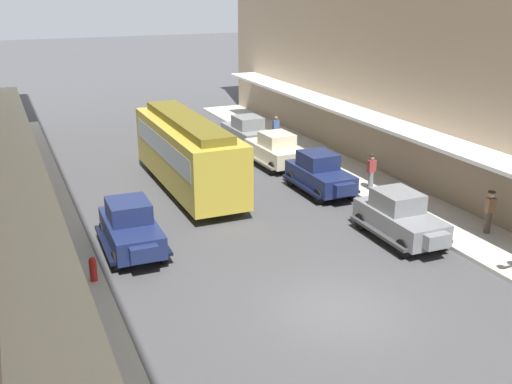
{
  "coord_description": "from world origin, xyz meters",
  "views": [
    {
      "loc": [
        -8.5,
        -13.47,
        9.2
      ],
      "look_at": [
        0.0,
        6.0,
        1.8
      ],
      "focal_mm": 42.16,
      "sensor_mm": 36.0,
      "label": 1
    }
  ],
  "objects_px": {
    "streetcar": "(188,150)",
    "pedestrian_2": "(371,172)",
    "pedestrian_0": "(276,129)",
    "parked_car_0": "(246,131)",
    "pedestrian_1": "(489,212)",
    "fire_hydrant": "(93,269)",
    "parked_car_4": "(320,172)",
    "parked_car_2": "(400,216)",
    "parked_car_3": "(275,149)",
    "parked_car_1": "(131,226)"
  },
  "relations": [
    {
      "from": "streetcar",
      "to": "pedestrian_2",
      "type": "bearing_deg",
      "value": -26.67
    },
    {
      "from": "streetcar",
      "to": "pedestrian_0",
      "type": "xyz_separation_m",
      "value": [
        7.21,
        5.65,
        -0.91
      ]
    },
    {
      "from": "parked_car_0",
      "to": "pedestrian_2",
      "type": "distance_m",
      "value": 10.24
    },
    {
      "from": "pedestrian_1",
      "to": "pedestrian_2",
      "type": "distance_m",
      "value": 6.23
    },
    {
      "from": "fire_hydrant",
      "to": "pedestrian_0",
      "type": "xyz_separation_m",
      "value": [
        12.89,
        13.51,
        0.43
      ]
    },
    {
      "from": "parked_car_4",
      "to": "pedestrian_1",
      "type": "bearing_deg",
      "value": -65.01
    },
    {
      "from": "parked_car_2",
      "to": "parked_car_3",
      "type": "relative_size",
      "value": 0.99
    },
    {
      "from": "streetcar",
      "to": "pedestrian_1",
      "type": "xyz_separation_m",
      "value": [
        8.78,
        -9.92,
        -0.89
      ]
    },
    {
      "from": "pedestrian_0",
      "to": "pedestrian_1",
      "type": "relative_size",
      "value": 0.98
    },
    {
      "from": "parked_car_0",
      "to": "streetcar",
      "type": "xyz_separation_m",
      "value": [
        -5.54,
        -6.23,
        0.96
      ]
    },
    {
      "from": "parked_car_4",
      "to": "streetcar",
      "type": "xyz_separation_m",
      "value": [
        -5.45,
        2.78,
        0.96
      ]
    },
    {
      "from": "pedestrian_1",
      "to": "parked_car_3",
      "type": "bearing_deg",
      "value": 106.36
    },
    {
      "from": "parked_car_0",
      "to": "pedestrian_1",
      "type": "distance_m",
      "value": 16.46
    },
    {
      "from": "parked_car_4",
      "to": "pedestrian_2",
      "type": "xyz_separation_m",
      "value": [
        2.13,
        -1.02,
        0.07
      ]
    },
    {
      "from": "parked_car_1",
      "to": "parked_car_2",
      "type": "distance_m",
      "value": 9.96
    },
    {
      "from": "parked_car_0",
      "to": "pedestrian_0",
      "type": "relative_size",
      "value": 2.61
    },
    {
      "from": "streetcar",
      "to": "pedestrian_1",
      "type": "height_order",
      "value": "streetcar"
    },
    {
      "from": "pedestrian_1",
      "to": "pedestrian_2",
      "type": "relative_size",
      "value": 1.0
    },
    {
      "from": "streetcar",
      "to": "fire_hydrant",
      "type": "relative_size",
      "value": 11.71
    },
    {
      "from": "parked_car_2",
      "to": "pedestrian_2",
      "type": "height_order",
      "value": "parked_car_2"
    },
    {
      "from": "parked_car_0",
      "to": "streetcar",
      "type": "bearing_deg",
      "value": -131.68
    },
    {
      "from": "parked_car_3",
      "to": "parked_car_4",
      "type": "xyz_separation_m",
      "value": [
        0.12,
        -4.6,
        0.0
      ]
    },
    {
      "from": "pedestrian_2",
      "to": "parked_car_4",
      "type": "bearing_deg",
      "value": 154.31
    },
    {
      "from": "pedestrian_1",
      "to": "fire_hydrant",
      "type": "bearing_deg",
      "value": 171.91
    },
    {
      "from": "parked_car_2",
      "to": "fire_hydrant",
      "type": "height_order",
      "value": "parked_car_2"
    },
    {
      "from": "parked_car_2",
      "to": "streetcar",
      "type": "bearing_deg",
      "value": 122.18
    },
    {
      "from": "parked_car_2",
      "to": "parked_car_0",
      "type": "bearing_deg",
      "value": 89.9
    },
    {
      "from": "pedestrian_2",
      "to": "parked_car_2",
      "type": "bearing_deg",
      "value": -112.56
    },
    {
      "from": "pedestrian_2",
      "to": "fire_hydrant",
      "type": "bearing_deg",
      "value": -162.99
    },
    {
      "from": "parked_car_2",
      "to": "pedestrian_0",
      "type": "relative_size",
      "value": 2.61
    },
    {
      "from": "parked_car_0",
      "to": "parked_car_3",
      "type": "relative_size",
      "value": 1.0
    },
    {
      "from": "parked_car_4",
      "to": "pedestrian_0",
      "type": "height_order",
      "value": "parked_car_4"
    },
    {
      "from": "parked_car_0",
      "to": "pedestrian_2",
      "type": "bearing_deg",
      "value": -78.54
    },
    {
      "from": "parked_car_2",
      "to": "pedestrian_2",
      "type": "relative_size",
      "value": 2.56
    },
    {
      "from": "parked_car_2",
      "to": "fire_hydrant",
      "type": "distance_m",
      "value": 11.24
    },
    {
      "from": "streetcar",
      "to": "parked_car_1",
      "type": "bearing_deg",
      "value": -124.65
    },
    {
      "from": "parked_car_4",
      "to": "pedestrian_0",
      "type": "bearing_deg",
      "value": 78.22
    },
    {
      "from": "fire_hydrant",
      "to": "parked_car_0",
      "type": "bearing_deg",
      "value": 51.46
    },
    {
      "from": "parked_car_1",
      "to": "pedestrian_1",
      "type": "distance_m",
      "value": 13.41
    },
    {
      "from": "pedestrian_0",
      "to": "streetcar",
      "type": "bearing_deg",
      "value": -141.93
    },
    {
      "from": "parked_car_2",
      "to": "parked_car_4",
      "type": "relative_size",
      "value": 1.0
    },
    {
      "from": "parked_car_4",
      "to": "fire_hydrant",
      "type": "relative_size",
      "value": 5.2
    },
    {
      "from": "pedestrian_0",
      "to": "pedestrian_1",
      "type": "bearing_deg",
      "value": -84.25
    },
    {
      "from": "pedestrian_0",
      "to": "pedestrian_2",
      "type": "height_order",
      "value": "pedestrian_2"
    },
    {
      "from": "parked_car_0",
      "to": "pedestrian_2",
      "type": "relative_size",
      "value": 2.57
    },
    {
      "from": "streetcar",
      "to": "pedestrian_1",
      "type": "distance_m",
      "value": 13.27
    },
    {
      "from": "parked_car_4",
      "to": "pedestrian_0",
      "type": "xyz_separation_m",
      "value": [
        1.76,
        8.43,
        0.05
      ]
    },
    {
      "from": "parked_car_0",
      "to": "parked_car_2",
      "type": "bearing_deg",
      "value": -90.1
    },
    {
      "from": "fire_hydrant",
      "to": "parked_car_3",
      "type": "bearing_deg",
      "value": 41.33
    },
    {
      "from": "parked_car_3",
      "to": "pedestrian_2",
      "type": "distance_m",
      "value": 6.06
    }
  ]
}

